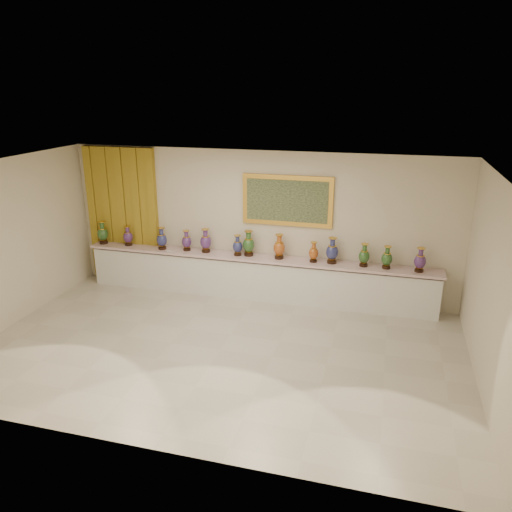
# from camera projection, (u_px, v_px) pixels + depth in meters

# --- Properties ---
(ground) EXTENTS (8.00, 8.00, 0.00)m
(ground) POSITION_uv_depth(u_px,v_px,m) (220.00, 350.00, 8.33)
(ground) COLOR beige
(ground) RESTS_ON ground
(room) EXTENTS (8.00, 8.00, 8.00)m
(room) POSITION_uv_depth(u_px,v_px,m) (147.00, 214.00, 10.65)
(room) COLOR beige
(room) RESTS_ON ground
(counter) EXTENTS (7.28, 0.48, 0.90)m
(counter) POSITION_uv_depth(u_px,v_px,m) (256.00, 278.00, 10.26)
(counter) COLOR white
(counter) RESTS_ON ground
(vase_0) EXTENTS (0.25, 0.25, 0.50)m
(vase_0) POSITION_uv_depth(u_px,v_px,m) (103.00, 234.00, 10.86)
(vase_0) COLOR black
(vase_0) RESTS_ON counter
(vase_1) EXTENTS (0.23, 0.23, 0.43)m
(vase_1) POSITION_uv_depth(u_px,v_px,m) (128.00, 237.00, 10.75)
(vase_1) COLOR black
(vase_1) RESTS_ON counter
(vase_2) EXTENTS (0.26, 0.26, 0.47)m
(vase_2) POSITION_uv_depth(u_px,v_px,m) (162.00, 240.00, 10.49)
(vase_2) COLOR black
(vase_2) RESTS_ON counter
(vase_3) EXTENTS (0.25, 0.25, 0.43)m
(vase_3) POSITION_uv_depth(u_px,v_px,m) (187.00, 241.00, 10.42)
(vase_3) COLOR black
(vase_3) RESTS_ON counter
(vase_4) EXTENTS (0.26, 0.26, 0.50)m
(vase_4) POSITION_uv_depth(u_px,v_px,m) (206.00, 242.00, 10.30)
(vase_4) COLOR black
(vase_4) RESTS_ON counter
(vase_5) EXTENTS (0.26, 0.26, 0.43)m
(vase_5) POSITION_uv_depth(u_px,v_px,m) (238.00, 246.00, 10.11)
(vase_5) COLOR black
(vase_5) RESTS_ON counter
(vase_6) EXTENTS (0.24, 0.24, 0.52)m
(vase_6) POSITION_uv_depth(u_px,v_px,m) (249.00, 245.00, 10.09)
(vase_6) COLOR black
(vase_6) RESTS_ON counter
(vase_7) EXTENTS (0.27, 0.27, 0.50)m
(vase_7) POSITION_uv_depth(u_px,v_px,m) (279.00, 248.00, 9.91)
(vase_7) COLOR black
(vase_7) RESTS_ON counter
(vase_8) EXTENTS (0.23, 0.23, 0.41)m
(vase_8) POSITION_uv_depth(u_px,v_px,m) (314.00, 253.00, 9.74)
(vase_8) COLOR black
(vase_8) RESTS_ON counter
(vase_9) EXTENTS (0.30, 0.30, 0.52)m
(vase_9) POSITION_uv_depth(u_px,v_px,m) (332.00, 252.00, 9.65)
(vase_9) COLOR black
(vase_9) RESTS_ON counter
(vase_10) EXTENTS (0.25, 0.25, 0.45)m
(vase_10) POSITION_uv_depth(u_px,v_px,m) (364.00, 256.00, 9.50)
(vase_10) COLOR black
(vase_10) RESTS_ON counter
(vase_11) EXTENTS (0.22, 0.22, 0.44)m
(vase_11) POSITION_uv_depth(u_px,v_px,m) (387.00, 258.00, 9.38)
(vase_11) COLOR black
(vase_11) RESTS_ON counter
(vase_12) EXTENTS (0.22, 0.22, 0.47)m
(vase_12) POSITION_uv_depth(u_px,v_px,m) (420.00, 261.00, 9.21)
(vase_12) COLOR black
(vase_12) RESTS_ON counter
(label_card) EXTENTS (0.10, 0.06, 0.00)m
(label_card) POSITION_uv_depth(u_px,v_px,m) (169.00, 251.00, 10.44)
(label_card) COLOR white
(label_card) RESTS_ON counter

